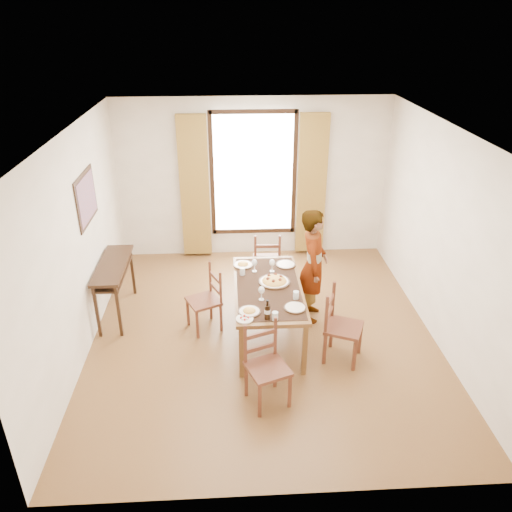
{
  "coord_description": "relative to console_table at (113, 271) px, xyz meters",
  "views": [
    {
      "loc": [
        -0.41,
        -5.54,
        3.94
      ],
      "look_at": [
        -0.08,
        0.32,
        1.0
      ],
      "focal_mm": 35.0,
      "sensor_mm": 36.0,
      "label": 1
    }
  ],
  "objects": [
    {
      "name": "plate_ne",
      "position": [
        2.37,
        -0.1,
        0.1
      ],
      "size": [
        0.27,
        0.27,
        0.05
      ],
      "primitive_type": null,
      "color": "silver",
      "rests_on": "dining_table"
    },
    {
      "name": "wine_glass_b",
      "position": [
        2.17,
        -0.27,
        0.16
      ],
      "size": [
        0.08,
        0.08,
        0.18
      ],
      "primitive_type": null,
      "color": "white",
      "rests_on": "dining_table"
    },
    {
      "name": "chair_west",
      "position": [
        1.27,
        -0.42,
        -0.27
      ],
      "size": [
        0.53,
        0.53,
        0.9
      ],
      "rotation": [
        0.0,
        0.0,
        -1.14
      ],
      "color": "brown",
      "rests_on": "ground"
    },
    {
      "name": "caprese_plate",
      "position": [
        1.76,
        -1.4,
        0.09
      ],
      "size": [
        0.2,
        0.2,
        0.04
      ],
      "primitive_type": null,
      "color": "silver",
      "rests_on": "dining_table"
    },
    {
      "name": "pasta_platter",
      "position": [
        2.17,
        -0.57,
        0.12
      ],
      "size": [
        0.4,
        0.4,
        0.1
      ],
      "primitive_type": null,
      "color": "#B75F17",
      "rests_on": "dining_table"
    },
    {
      "name": "room_shell",
      "position": [
        2.03,
        -0.47,
        0.86
      ],
      "size": [
        4.6,
        5.1,
        2.74
      ],
      "color": "white",
      "rests_on": "ground"
    },
    {
      "name": "tumbler_a",
      "position": [
        2.4,
        -0.98,
        0.12
      ],
      "size": [
        0.07,
        0.07,
        0.1
      ],
      "primitive_type": "cylinder",
      "color": "silver",
      "rests_on": "dining_table"
    },
    {
      "name": "plate_sw",
      "position": [
        1.82,
        -1.25,
        0.1
      ],
      "size": [
        0.27,
        0.27,
        0.05
      ],
      "primitive_type": null,
      "color": "silver",
      "rests_on": "dining_table"
    },
    {
      "name": "plate_se",
      "position": [
        2.36,
        -1.2,
        0.1
      ],
      "size": [
        0.27,
        0.27,
        0.05
      ],
      "primitive_type": null,
      "color": "silver",
      "rests_on": "dining_table"
    },
    {
      "name": "ground",
      "position": [
        2.03,
        -0.6,
        -0.68
      ],
      "size": [
        5.0,
        5.0,
        0.0
      ],
      "primitive_type": "plane",
      "color": "#532D1A",
      "rests_on": "ground"
    },
    {
      "name": "wine_glass_a",
      "position": [
        1.98,
        -0.98,
        0.16
      ],
      "size": [
        0.08,
        0.08,
        0.18
      ],
      "primitive_type": null,
      "color": "white",
      "rests_on": "dining_table"
    },
    {
      "name": "man",
      "position": [
        2.73,
        -0.23,
        0.12
      ],
      "size": [
        0.74,
        0.61,
        1.61
      ],
      "primitive_type": "imported",
      "rotation": [
        0.0,
        0.0,
        1.37
      ],
      "color": "#969A9E",
      "rests_on": "ground"
    },
    {
      "name": "chair_south",
      "position": [
        1.98,
        -1.86,
        -0.24
      ],
      "size": [
        0.54,
        0.54,
        0.95
      ],
      "rotation": [
        0.0,
        0.0,
        0.37
      ],
      "color": "brown",
      "rests_on": "ground"
    },
    {
      "name": "tumbler_b",
      "position": [
        1.77,
        -0.33,
        0.12
      ],
      "size": [
        0.07,
        0.07,
        0.1
      ],
      "primitive_type": "cylinder",
      "color": "silver",
      "rests_on": "dining_table"
    },
    {
      "name": "chair_north",
      "position": [
        2.17,
        0.63,
        -0.24
      ],
      "size": [
        0.43,
        0.43,
        0.95
      ],
      "rotation": [
        0.0,
        0.0,
        3.1
      ],
      "color": "brown",
      "rests_on": "ground"
    },
    {
      "name": "plate_nw",
      "position": [
        1.79,
        -0.07,
        0.1
      ],
      "size": [
        0.27,
        0.27,
        0.05
      ],
      "primitive_type": null,
      "color": "silver",
      "rests_on": "dining_table"
    },
    {
      "name": "wine_bottle",
      "position": [
        2.02,
        -1.4,
        0.2
      ],
      "size": [
        0.07,
        0.07,
        0.25
      ],
      "primitive_type": null,
      "color": "black",
      "rests_on": "dining_table"
    },
    {
      "name": "tumbler_c",
      "position": [
        2.1,
        -1.42,
        0.12
      ],
      "size": [
        0.07,
        0.07,
        0.1
      ],
      "primitive_type": "cylinder",
      "color": "silver",
      "rests_on": "dining_table"
    },
    {
      "name": "chair_east",
      "position": [
        2.94,
        -1.18,
        -0.24
      ],
      "size": [
        0.56,
        0.56,
        0.96
      ],
      "rotation": [
        0.0,
        0.0,
        1.16
      ],
      "color": "brown",
      "rests_on": "ground"
    },
    {
      "name": "console_table",
      "position": [
        0.0,
        0.0,
        0.0
      ],
      "size": [
        0.38,
        1.2,
        0.8
      ],
      "color": "black",
      "rests_on": "ground"
    },
    {
      "name": "wine_glass_c",
      "position": [
        1.93,
        -0.25,
        0.16
      ],
      "size": [
        0.08,
        0.08,
        0.18
      ],
      "primitive_type": null,
      "color": "white",
      "rests_on": "dining_table"
    },
    {
      "name": "dining_table",
      "position": [
        2.09,
        -0.66,
        0.0
      ],
      "size": [
        0.86,
        1.72,
        0.76
      ],
      "color": "brown",
      "rests_on": "ground"
    }
  ]
}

